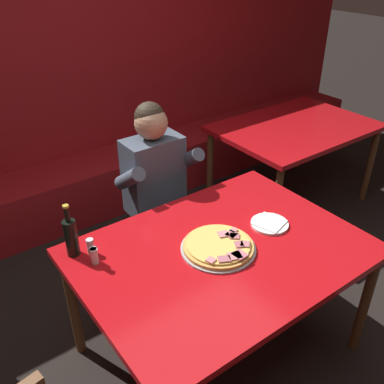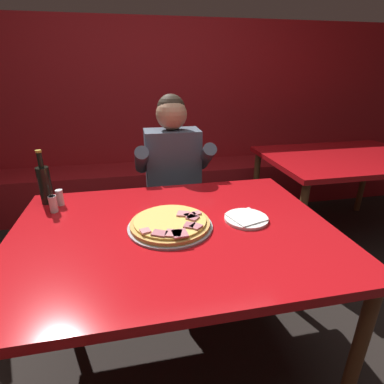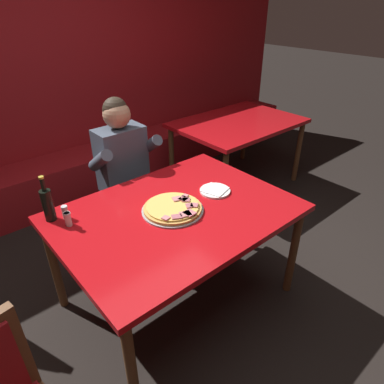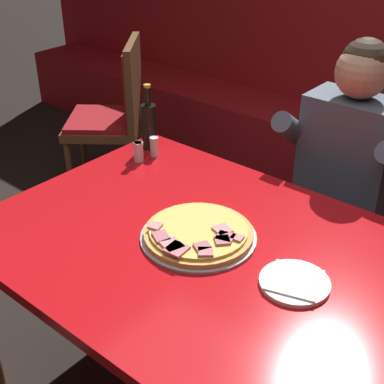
{
  "view_description": "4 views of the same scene",
  "coord_description": "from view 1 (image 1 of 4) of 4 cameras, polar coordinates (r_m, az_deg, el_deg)",
  "views": [
    {
      "loc": [
        -1.15,
        -1.31,
        2.13
      ],
      "look_at": [
        0.02,
        0.29,
        0.95
      ],
      "focal_mm": 40.0,
      "sensor_mm": 36.0,
      "label": 1
    },
    {
      "loc": [
        -0.16,
        -1.19,
        1.43
      ],
      "look_at": [
        0.14,
        0.28,
        0.81
      ],
      "focal_mm": 28.0,
      "sensor_mm": 36.0,
      "label": 2
    },
    {
      "loc": [
        -1.1,
        -1.43,
        1.94
      ],
      "look_at": [
        0.18,
        0.06,
        0.8
      ],
      "focal_mm": 32.0,
      "sensor_mm": 36.0,
      "label": 3
    },
    {
      "loc": [
        0.91,
        -1.12,
        1.78
      ],
      "look_at": [
        -0.15,
        0.14,
        0.82
      ],
      "focal_mm": 50.0,
      "sensor_mm": 36.0,
      "label": 4
    }
  ],
  "objects": [
    {
      "name": "booth_bench",
      "position": [
        3.87,
        -14.17,
        0.37
      ],
      "size": [
        6.46,
        0.48,
        0.46
      ],
      "primitive_type": "cube",
      "color": "maroon",
      "rests_on": "ground_plane"
    },
    {
      "name": "background_dining_table",
      "position": [
        3.82,
        13.54,
        7.57
      ],
      "size": [
        1.32,
        0.94,
        0.75
      ],
      "color": "brown",
      "rests_on": "ground_plane"
    },
    {
      "name": "shaker_oregano",
      "position": [
        2.16,
        -12.87,
        -8.41
      ],
      "size": [
        0.04,
        0.04,
        0.09
      ],
      "color": "silver",
      "rests_on": "main_dining_table"
    },
    {
      "name": "main_dining_table",
      "position": [
        2.26,
        3.96,
        -8.96
      ],
      "size": [
        1.45,
        1.08,
        0.75
      ],
      "color": "brown",
      "rests_on": "ground_plane"
    },
    {
      "name": "beer_bottle",
      "position": [
        2.2,
        -15.84,
        -5.7
      ],
      "size": [
        0.07,
        0.07,
        0.29
      ],
      "color": "black",
      "rests_on": "main_dining_table"
    },
    {
      "name": "shaker_red_pepper_flakes",
      "position": [
        2.23,
        -13.37,
        -7.14
      ],
      "size": [
        0.04,
        0.04,
        0.09
      ],
      "color": "silver",
      "rests_on": "main_dining_table"
    },
    {
      "name": "plate_white_paper",
      "position": [
        2.42,
        10.3,
        -4.16
      ],
      "size": [
        0.21,
        0.21,
        0.02
      ],
      "color": "white",
      "rests_on": "main_dining_table"
    },
    {
      "name": "booth_wall_panel",
      "position": [
        3.86,
        -17.51,
        11.59
      ],
      "size": [
        6.8,
        0.16,
        1.9
      ],
      "primitive_type": "cube",
      "color": "maroon",
      "rests_on": "ground_plane"
    },
    {
      "name": "shaker_black_pepper",
      "position": [
        2.17,
        -12.92,
        -8.31
      ],
      "size": [
        0.04,
        0.04,
        0.09
      ],
      "color": "silver",
      "rests_on": "main_dining_table"
    },
    {
      "name": "ground_plane",
      "position": [
        2.75,
        3.42,
        -20.0
      ],
      "size": [
        24.0,
        24.0,
        0.0
      ],
      "primitive_type": "plane",
      "color": "black"
    },
    {
      "name": "pizza",
      "position": [
        2.21,
        3.6,
        -7.25
      ],
      "size": [
        0.39,
        0.39,
        0.05
      ],
      "color": "#9E9EA3",
      "rests_on": "main_dining_table"
    },
    {
      "name": "diner_seated_blue_shirt",
      "position": [
        2.82,
        -4.15,
        0.31
      ],
      "size": [
        0.53,
        0.53,
        1.27
      ],
      "color": "black",
      "rests_on": "ground_plane"
    }
  ]
}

